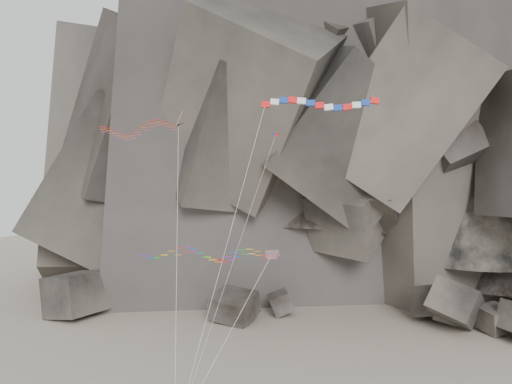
% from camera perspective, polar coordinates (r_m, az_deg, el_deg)
% --- Properties ---
extents(headland, '(110.00, 70.00, 84.00)m').
position_cam_1_polar(headland, '(114.64, 7.74, 11.39)').
color(headland, '#595249').
rests_on(headland, ground).
extents(boulder_field, '(75.68, 19.52, 8.62)m').
position_cam_1_polar(boulder_field, '(78.37, 3.83, -13.05)').
color(boulder_field, '#47423F').
rests_on(boulder_field, ground).
extents(delta_kite, '(13.08, 9.91, 27.13)m').
position_cam_1_polar(delta_kite, '(51.82, -13.82, 7.00)').
color(delta_kite, red).
rests_on(delta_kite, ground).
extents(banner_kite, '(15.70, 9.20, 27.65)m').
position_cam_1_polar(banner_kite, '(44.76, 7.18, 9.83)').
color(banner_kite, red).
rests_on(banner_kite, ground).
extents(parafoil_kite, '(14.06, 8.88, 13.91)m').
position_cam_1_polar(parafoil_kite, '(48.10, -6.25, -7.01)').
color(parafoil_kite, '#D29E0B').
rests_on(parafoil_kite, ground).
extents(pennant_kite, '(6.42, 9.99, 24.75)m').
position_cam_1_polar(pennant_kite, '(45.13, -0.41, -1.28)').
color(pennant_kite, red).
rests_on(pennant_kite, ground).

